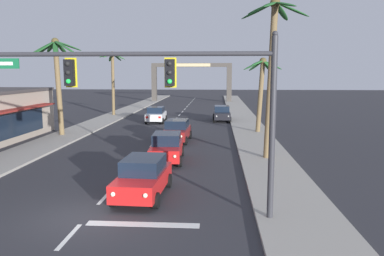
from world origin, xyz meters
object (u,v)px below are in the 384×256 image
object	(u,v)px
sedan_fifth_in_queue	(177,130)
town_gateway_arch	(191,77)
sedan_parked_nearest_kerb	(222,113)
sedan_lead_at_stop_bar	(143,177)
palm_right_third	(261,82)
sedan_third_in_queue	(167,147)
palm_left_second	(57,68)
palm_left_third	(113,73)
sedan_oncoming_far	(156,114)
palm_right_second	(272,54)
traffic_signal_mast	(171,88)

from	to	relation	value
sedan_fifth_in_queue	town_gateway_arch	world-z (taller)	town_gateway_arch
sedan_parked_nearest_kerb	town_gateway_arch	distance (m)	29.01
sedan_lead_at_stop_bar	palm_right_third	xyz separation A→B (m)	(6.97, 18.00, 3.60)
sedan_third_in_queue	sedan_parked_nearest_kerb	bearing A→B (deg)	79.91
palm_right_third	sedan_fifth_in_queue	bearing A→B (deg)	-146.38
sedan_fifth_in_queue	palm_left_second	world-z (taller)	palm_left_second
sedan_lead_at_stop_bar	palm_left_third	bearing A→B (deg)	107.46
sedan_parked_nearest_kerb	sedan_oncoming_far	bearing A→B (deg)	-166.79
palm_left_third	palm_right_third	world-z (taller)	palm_left_third
palm_left_third	palm_right_third	distance (m)	20.96
sedan_lead_at_stop_bar	palm_right_second	distance (m)	11.21
sedan_third_in_queue	palm_left_second	xyz separation A→B (m)	(-10.16, 8.46, 4.85)
sedan_parked_nearest_kerb	palm_right_third	bearing A→B (deg)	-68.75
sedan_oncoming_far	palm_right_second	world-z (taller)	palm_right_second
traffic_signal_mast	palm_right_third	distance (m)	21.19
sedan_lead_at_stop_bar	town_gateway_arch	size ratio (longest dim) A/B	0.31
sedan_fifth_in_queue	sedan_parked_nearest_kerb	size ratio (longest dim) A/B	1.01
sedan_oncoming_far	palm_left_third	bearing A→B (deg)	136.73
sedan_parked_nearest_kerb	palm_left_second	xyz separation A→B (m)	(-13.69, -11.35, 4.85)
palm_left_second	palm_left_third	world-z (taller)	palm_left_second
sedan_oncoming_far	palm_left_third	distance (m)	9.66
sedan_fifth_in_queue	palm_left_second	size ratio (longest dim) A/B	0.55
sedan_lead_at_stop_bar	sedan_oncoming_far	world-z (taller)	same
sedan_fifth_in_queue	sedan_parked_nearest_kerb	bearing A→B (deg)	74.61
palm_right_third	town_gateway_arch	world-z (taller)	town_gateway_arch
sedan_fifth_in_queue	palm_right_second	size ratio (longest dim) A/B	0.47
sedan_oncoming_far	sedan_fifth_in_queue	bearing A→B (deg)	-73.16
palm_right_second	traffic_signal_mast	bearing A→B (deg)	-115.97
traffic_signal_mast	palm_right_third	bearing A→B (deg)	75.15
sedan_third_in_queue	sedan_oncoming_far	size ratio (longest dim) A/B	1.01
sedan_third_in_queue	town_gateway_arch	distance (m)	48.27
sedan_lead_at_stop_bar	palm_right_second	world-z (taller)	palm_right_second
palm_left_second	town_gateway_arch	xyz separation A→B (m)	(8.41, 39.63, -1.14)
sedan_lead_at_stop_bar	sedan_third_in_queue	xyz separation A→B (m)	(0.13, 6.70, 0.00)
palm_right_third	palm_left_second	bearing A→B (deg)	-170.52
sedan_parked_nearest_kerb	palm_left_third	xyz separation A→B (m)	(-13.32, 4.22, 4.46)
sedan_lead_at_stop_bar	sedan_fifth_in_queue	bearing A→B (deg)	89.80
palm_left_second	palm_right_second	world-z (taller)	palm_right_second
palm_left_second	town_gateway_arch	distance (m)	40.53
palm_right_second	sedan_fifth_in_queue	bearing A→B (deg)	136.48
palm_left_second	palm_right_third	size ratio (longest dim) A/B	1.23
palm_left_third	town_gateway_arch	world-z (taller)	palm_left_third
palm_right_third	town_gateway_arch	distance (m)	37.78
palm_right_second	palm_left_third	bearing A→B (deg)	124.48
sedan_third_in_queue	town_gateway_arch	size ratio (longest dim) A/B	0.31
palm_right_second	palm_right_third	distance (m)	10.78
sedan_lead_at_stop_bar	town_gateway_arch	bearing A→B (deg)	91.69
town_gateway_arch	sedan_oncoming_far	bearing A→B (deg)	-93.44
palm_right_second	sedan_oncoming_far	bearing A→B (deg)	119.26
sedan_fifth_in_queue	town_gateway_arch	size ratio (longest dim) A/B	0.31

